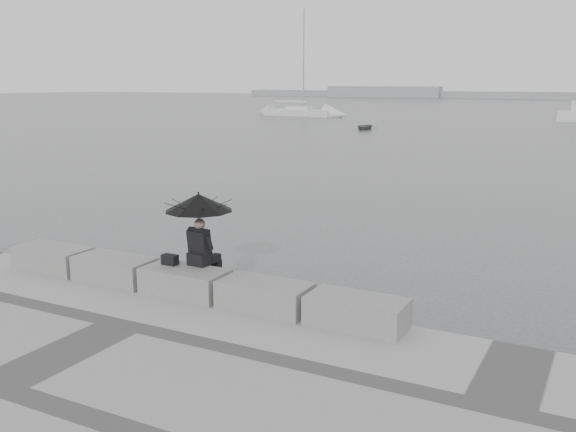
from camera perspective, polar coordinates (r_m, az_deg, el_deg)
The scene contains 11 objects.
ground at distance 12.63m, azimuth -7.79°, elevation -8.51°, with size 360.00×360.00×0.00m, color #3F4244.
stone_block_far_left at distance 14.28m, azimuth -20.16°, elevation -3.57°, with size 1.60×0.80×0.50m, color slate.
stone_block_left at distance 13.10m, azimuth -15.12°, elevation -4.62°, with size 1.60×0.80×0.50m, color slate.
stone_block_centre at distance 12.05m, azimuth -9.13°, elevation -5.81°, with size 1.60×0.80×0.50m, color slate.
stone_block_right at distance 11.15m, azimuth -2.06°, elevation -7.13°, with size 1.60×0.80×0.50m, color slate.
stone_block_far_right at distance 10.46m, azimuth 6.14°, elevation -8.51°, with size 1.60×0.80×0.50m, color slate.
seated_person at distance 11.96m, azimuth -7.96°, elevation 0.44°, with size 1.28×1.28×1.39m.
bag at distance 12.27m, azimuth -10.46°, elevation -3.84°, with size 0.30×0.17×0.19m, color black.
distant_landmass at distance 164.83m, azimuth 22.83°, elevation 9.86°, with size 180.00×8.00×2.80m.
sailboat_left at distance 80.83m, azimuth 1.03°, elevation 9.23°, with size 9.24×2.99×12.90m.
dinghy at distance 59.22m, azimuth 6.81°, elevation 7.88°, with size 2.84×1.20×0.48m, color slate.
Camera 1 is at (6.95, -9.58, 4.40)m, focal length 40.00 mm.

